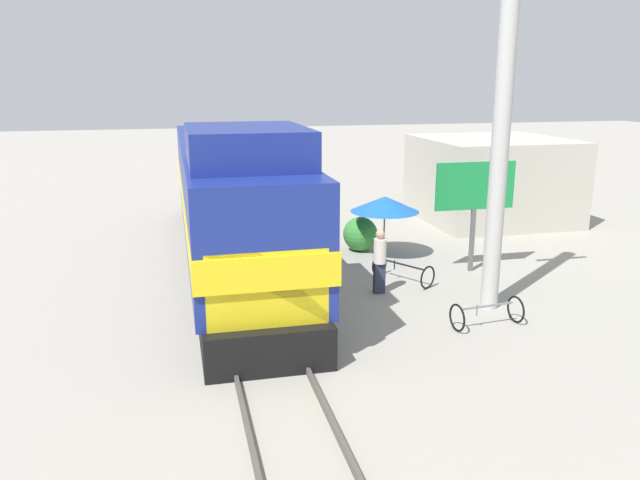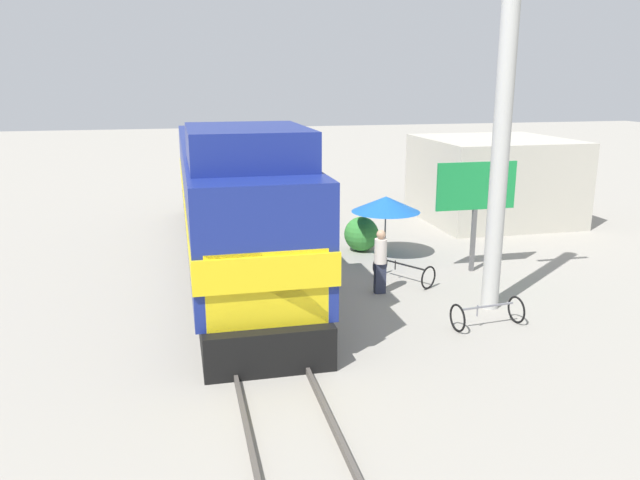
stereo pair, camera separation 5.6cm
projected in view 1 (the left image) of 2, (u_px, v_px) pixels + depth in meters
ground_plane at (242, 290)px, 17.48m from camera, size 120.00×120.00×0.00m
rail_near at (216, 290)px, 17.30m from camera, size 0.08×36.94×0.15m
rail_far at (267, 286)px, 17.62m from camera, size 0.08×36.94×0.15m
locomotive at (231, 203)px, 19.27m from camera, size 2.93×16.72×4.68m
utility_pole at (501, 128)px, 15.06m from camera, size 1.80×0.44×9.08m
vendor_umbrella at (385, 204)px, 20.32m from camera, size 2.25×2.25×2.04m
billboard_sign at (475, 191)px, 18.64m from camera, size 2.53×0.12×3.37m
shrub_cluster at (360, 234)px, 21.35m from camera, size 1.18×1.18×1.18m
person_bystander at (380, 259)px, 17.03m from camera, size 0.34×0.34×1.79m
bicycle at (403, 270)px, 18.12m from camera, size 1.53×1.89×0.67m
bicycle_spare at (487, 313)px, 14.84m from camera, size 1.75×0.84×0.67m
building_block_distant at (491, 179)px, 25.90m from camera, size 5.63×5.57×3.38m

